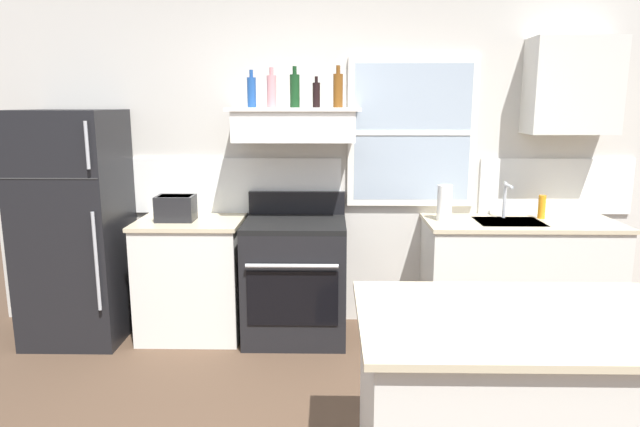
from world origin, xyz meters
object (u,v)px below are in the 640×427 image
object	(u,v)px
bottle_rose_pink	(272,91)
kitchen_island	(519,415)
bottle_blue_liqueur	(252,92)
bottle_dark_green_wine	(295,90)
bottle_balsamic_dark	(316,94)
paper_towel_roll	(445,203)
bottle_amber_wine	(338,90)
toaster	(176,208)
dish_soap_bottle	(542,207)
stove_range	(295,278)
refrigerator	(75,227)

from	to	relation	value
bottle_rose_pink	kitchen_island	bearing A→B (deg)	-57.42
bottle_blue_liqueur	bottle_dark_green_wine	world-z (taller)	bottle_dark_green_wine
bottle_dark_green_wine	bottle_balsamic_dark	size ratio (longest dim) A/B	1.31
bottle_blue_liqueur	paper_towel_roll	size ratio (longest dim) A/B	1.01
bottle_rose_pink	bottle_amber_wine	xyz separation A→B (m)	(0.48, 0.04, 0.01)
kitchen_island	toaster	bearing A→B (deg)	136.23
paper_towel_roll	dish_soap_bottle	xyz separation A→B (m)	(0.76, 0.10, -0.04)
kitchen_island	bottle_dark_green_wine	bearing A→B (deg)	118.81
bottle_blue_liqueur	paper_towel_roll	xyz separation A→B (m)	(1.44, -0.09, -0.81)
stove_range	bottle_dark_green_wine	world-z (taller)	bottle_dark_green_wine
bottle_dark_green_wine	paper_towel_roll	bearing A→B (deg)	-1.81
stove_range	bottle_dark_green_wine	size ratio (longest dim) A/B	3.71
bottle_balsamic_dark	kitchen_island	xyz separation A→B (m)	(0.92, -2.00, -1.38)
refrigerator	stove_range	size ratio (longest dim) A/B	1.59
bottle_blue_liqueur	dish_soap_bottle	bearing A→B (deg)	0.22
bottle_balsamic_dark	refrigerator	bearing A→B (deg)	-175.59
bottle_blue_liqueur	bottle_rose_pink	size ratio (longest dim) A/B	0.95
bottle_balsamic_dark	paper_towel_roll	size ratio (longest dim) A/B	0.83
toaster	bottle_rose_pink	xyz separation A→B (m)	(0.73, 0.06, 0.86)
bottle_dark_green_wine	stove_range	bearing A→B (deg)	-92.87
toaster	bottle_balsamic_dark	xyz separation A→B (m)	(1.05, 0.11, 0.83)
toaster	bottle_amber_wine	xyz separation A→B (m)	(1.21, 0.09, 0.86)
bottle_rose_pink	bottle_balsamic_dark	size ratio (longest dim) A/B	1.27
dish_soap_bottle	kitchen_island	xyz separation A→B (m)	(-0.80, -2.02, -0.54)
bottle_blue_liqueur	kitchen_island	distance (m)	2.82
bottle_rose_pink	paper_towel_roll	xyz separation A→B (m)	(1.28, -0.03, -0.82)
stove_range	bottle_amber_wine	distance (m)	1.45
bottle_rose_pink	bottle_amber_wine	size ratio (longest dim) A/B	0.95
refrigerator	bottle_amber_wine	xyz separation A→B (m)	(1.97, 0.12, 1.01)
paper_towel_roll	kitchen_island	bearing A→B (deg)	-91.20
stove_range	bottle_balsamic_dark	distance (m)	1.39
bottle_dark_green_wine	paper_towel_roll	xyz separation A→B (m)	(1.11, -0.04, -0.82)
bottle_rose_pink	refrigerator	bearing A→B (deg)	-176.69
bottle_blue_liqueur	bottle_dark_green_wine	bearing A→B (deg)	-9.90
bottle_rose_pink	stove_range	bearing A→B (deg)	-21.03
refrigerator	bottle_balsamic_dark	xyz separation A→B (m)	(1.81, 0.14, 0.97)
bottle_rose_pink	bottle_balsamic_dark	xyz separation A→B (m)	(0.32, 0.05, -0.03)
bottle_amber_wine	paper_towel_roll	size ratio (longest dim) A/B	1.11
bottle_balsamic_dark	bottle_amber_wine	bearing A→B (deg)	-6.09
toaster	stove_range	distance (m)	1.04
toaster	kitchen_island	bearing A→B (deg)	-43.77
paper_towel_roll	kitchen_island	xyz separation A→B (m)	(-0.04, -1.92, -0.59)
bottle_blue_liqueur	bottle_dark_green_wine	distance (m)	0.33
refrigerator	bottle_blue_liqueur	distance (m)	1.67
paper_towel_roll	bottle_dark_green_wine	bearing A→B (deg)	178.19
stove_range	dish_soap_bottle	bearing A→B (deg)	4.18
bottle_dark_green_wine	bottle_balsamic_dark	distance (m)	0.16
refrigerator	kitchen_island	world-z (taller)	refrigerator
bottle_dark_green_wine	bottle_balsamic_dark	world-z (taller)	bottle_dark_green_wine
bottle_balsamic_dark	kitchen_island	distance (m)	2.60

